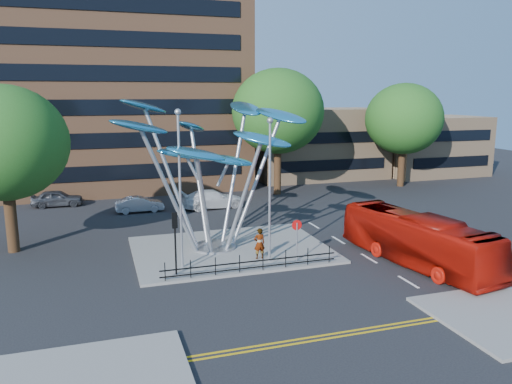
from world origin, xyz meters
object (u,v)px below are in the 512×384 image
object	(u,v)px
tree_far	(404,119)
pedestrian	(259,243)
leaf_sculpture	(210,141)
parked_car_right	(213,199)
street_lamp_left	(180,176)
parked_car_mid	(140,204)
no_entry_sign_island	(297,233)
traffic_light_island	(175,230)
tree_right	(278,111)
tree_left	(4,143)
street_lamp_right	(270,177)
parked_car_left	(57,198)
red_bus	(417,240)

from	to	relation	value
tree_far	pedestrian	xyz separation A→B (m)	(-21.92, -18.41, -6.03)
leaf_sculpture	parked_car_right	distance (m)	13.12
street_lamp_left	parked_car_mid	world-z (taller)	street_lamp_left
pedestrian	no_entry_sign_island	bearing A→B (deg)	150.88
tree_far	traffic_light_island	world-z (taller)	tree_far
street_lamp_left	parked_car_right	world-z (taller)	street_lamp_left
tree_right	tree_left	distance (m)	25.09
street_lamp_right	parked_car_right	distance (m)	15.61
parked_car_left	parked_car_right	world-z (taller)	parked_car_right
tree_far	parked_car_left	bearing A→B (deg)	178.73
tree_right	leaf_sculpture	xyz separation A→B (m)	(-10.07, -15.32, -1.16)
pedestrian	parked_car_mid	distance (m)	15.88
traffic_light_island	parked_car_mid	size ratio (longest dim) A/B	0.87
street_lamp_right	parked_car_right	bearing A→B (deg)	89.72
street_lamp_left	street_lamp_right	size ratio (longest dim) A/B	1.06
tree_far	red_bus	bearing A→B (deg)	-121.83
pedestrian	parked_car_mid	world-z (taller)	pedestrian
parked_car_right	traffic_light_island	bearing A→B (deg)	155.18
no_entry_sign_island	pedestrian	distance (m)	2.32
street_lamp_right	red_bus	xyz separation A→B (m)	(8.00, -2.75, -3.61)
parked_car_right	no_entry_sign_island	bearing A→B (deg)	-179.78
traffic_light_island	street_lamp_right	bearing A→B (deg)	5.19
tree_left	tree_far	bearing A→B (deg)	18.43
traffic_light_island	no_entry_sign_island	bearing A→B (deg)	0.13
leaf_sculpture	parked_car_mid	bearing A→B (deg)	106.55
street_lamp_right	parked_car_right	xyz separation A→B (m)	(0.07, 15.00, -4.31)
tree_far	leaf_sculpture	bearing A→B (deg)	-147.52
pedestrian	parked_car_left	bearing A→B (deg)	-57.14
traffic_light_island	parked_car_left	size ratio (longest dim) A/B	0.80
tree_right	no_entry_sign_island	bearing A→B (deg)	-107.12
street_lamp_left	red_bus	xyz separation A→B (m)	(13.00, -3.25, -3.87)
tree_far	red_bus	xyz separation A→B (m)	(-13.50, -21.75, -5.62)
red_bus	parked_car_right	xyz separation A→B (m)	(-7.93, 17.75, -0.70)
traffic_light_island	pedestrian	bearing A→B (deg)	12.11
street_lamp_left	parked_car_mid	size ratio (longest dim) A/B	2.23
tree_left	street_lamp_left	size ratio (longest dim) A/B	1.17
street_lamp_left	parked_car_right	distance (m)	16.03
tree_left	red_bus	xyz separation A→B (m)	(22.50, -9.75, -5.31)
tree_left	parked_car_right	size ratio (longest dim) A/B	1.90
red_bus	parked_car_left	bearing A→B (deg)	124.10
pedestrian	parked_car_right	xyz separation A→B (m)	(0.49, 14.41, -0.29)
street_lamp_left	parked_car_left	bearing A→B (deg)	111.88
tree_left	parked_car_left	xyz separation A→B (m)	(1.77, 12.76, -6.06)
tree_left	pedestrian	size ratio (longest dim) A/B	5.56
pedestrian	parked_car_left	xyz separation A→B (m)	(-12.32, 19.17, -0.34)
parked_car_mid	street_lamp_left	bearing A→B (deg)	-177.55
traffic_light_island	parked_car_right	distance (m)	16.57
street_lamp_right	parked_car_mid	size ratio (longest dim) A/B	2.10
pedestrian	tree_far	bearing A→B (deg)	-139.83
tree_far	leaf_sculpture	size ratio (longest dim) A/B	0.85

